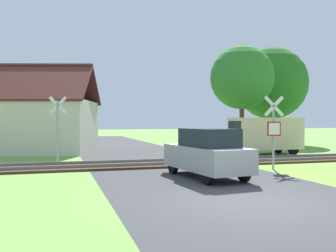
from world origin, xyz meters
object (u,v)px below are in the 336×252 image
mail_truck (263,134)px  crossing_sign_far (57,125)px  tree_right (242,78)px  tree_far (271,83)px  house (28,124)px  stop_sign_near (274,129)px  parked_car (207,153)px

mail_truck → crossing_sign_far: bearing=94.6°
tree_right → tree_far: tree_far is taller
house → tree_right: size_ratio=1.28×
tree_right → stop_sign_near: bearing=-111.8°
tree_right → tree_far: (4.92, 3.81, 0.08)m
tree_right → tree_far: 6.23m
stop_sign_near → tree_far: (9.72, 15.78, 3.70)m
tree_right → mail_truck: size_ratio=1.57×
stop_sign_near → house: 16.32m
stop_sign_near → parked_car: stop_sign_near is taller
crossing_sign_far → tree_far: (18.43, 10.72, 3.55)m
stop_sign_near → tree_right: (4.80, 11.97, 3.62)m
crossing_sign_far → house: 7.60m
house → mail_truck: size_ratio=2.02×
tree_far → mail_truck: (-6.45, -9.44, -4.19)m
stop_sign_near → tree_far: size_ratio=0.36×
stop_sign_near → tree_right: 13.39m
crossing_sign_far → house: bearing=121.2°
stop_sign_near → parked_car: size_ratio=0.75×
tree_far → crossing_sign_far: bearing=-149.8°
parked_car → stop_sign_near: bearing=13.0°
house → tree_right: bearing=13.9°
stop_sign_near → house: bearing=-43.6°
mail_truck → stop_sign_near: bearing=151.3°
tree_far → mail_truck: 12.18m
tree_far → parked_car: 22.09m
crossing_sign_far → tree_right: bearing=44.1°
house → stop_sign_near: bearing=-34.0°
tree_far → house: bearing=-170.6°
tree_far → stop_sign_near: bearing=-121.6°
house → tree_right: tree_right is taller
parked_car → tree_far: bearing=45.4°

